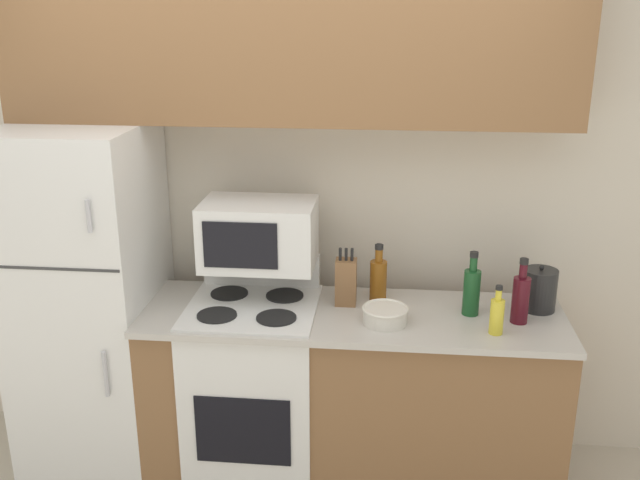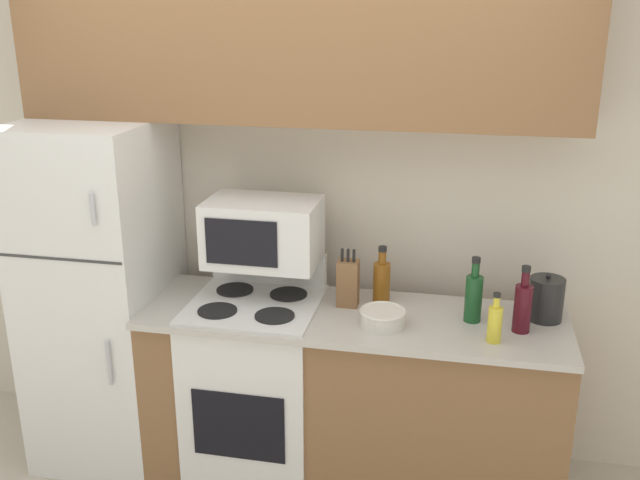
# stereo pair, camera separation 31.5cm
# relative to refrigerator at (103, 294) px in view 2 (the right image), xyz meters

# --- Properties ---
(wall_back) EXTENTS (8.00, 0.05, 2.55)m
(wall_back) POSITION_rel_refrigerator_xyz_m (0.97, 0.38, 0.40)
(wall_back) COLOR beige
(wall_back) RESTS_ON ground_plane
(lower_cabinets) EXTENTS (1.94, 0.62, 0.92)m
(lower_cabinets) POSITION_rel_refrigerator_xyz_m (1.29, -0.06, -0.41)
(lower_cabinets) COLOR brown
(lower_cabinets) RESTS_ON ground_plane
(refrigerator) EXTENTS (0.63, 0.72, 1.75)m
(refrigerator) POSITION_rel_refrigerator_xyz_m (0.00, 0.00, 0.00)
(refrigerator) COLOR white
(refrigerator) RESTS_ON ground_plane
(upper_cabinets) EXTENTS (2.57, 0.35, 0.70)m
(upper_cabinets) POSITION_rel_refrigerator_xyz_m (0.97, 0.18, 1.22)
(upper_cabinets) COLOR brown
(upper_cabinets) RESTS_ON refrigerator
(stove) EXTENTS (0.60, 0.60, 1.09)m
(stove) POSITION_rel_refrigerator_xyz_m (0.82, -0.07, -0.39)
(stove) COLOR white
(stove) RESTS_ON ground_plane
(microwave) EXTENTS (0.52, 0.35, 0.30)m
(microwave) POSITION_rel_refrigerator_xyz_m (0.84, 0.04, 0.37)
(microwave) COLOR white
(microwave) RESTS_ON stove
(knife_block) EXTENTS (0.10, 0.09, 0.28)m
(knife_block) POSITION_rel_refrigerator_xyz_m (1.25, 0.02, 0.16)
(knife_block) COLOR brown
(knife_block) RESTS_ON lower_cabinets
(bowl) EXTENTS (0.21, 0.21, 0.08)m
(bowl) POSITION_rel_refrigerator_xyz_m (1.43, -0.17, 0.09)
(bowl) COLOR silver
(bowl) RESTS_ON lower_cabinets
(bottle_wine_green) EXTENTS (0.08, 0.08, 0.30)m
(bottle_wine_green) POSITION_rel_refrigerator_xyz_m (1.82, -0.03, 0.16)
(bottle_wine_green) COLOR #194C23
(bottle_wine_green) RESTS_ON lower_cabinets
(bottle_whiskey) EXTENTS (0.08, 0.08, 0.28)m
(bottle_whiskey) POSITION_rel_refrigerator_xyz_m (1.40, 0.08, 0.16)
(bottle_whiskey) COLOR brown
(bottle_whiskey) RESTS_ON lower_cabinets
(bottle_wine_red) EXTENTS (0.08, 0.08, 0.30)m
(bottle_wine_red) POSITION_rel_refrigerator_xyz_m (2.03, -0.10, 0.16)
(bottle_wine_red) COLOR #470F19
(bottle_wine_red) RESTS_ON lower_cabinets
(bottle_cooking_spray) EXTENTS (0.06, 0.06, 0.22)m
(bottle_cooking_spray) POSITION_rel_refrigerator_xyz_m (1.91, -0.23, 0.13)
(bottle_cooking_spray) COLOR gold
(bottle_cooking_spray) RESTS_ON lower_cabinets
(kettle) EXTENTS (0.15, 0.15, 0.22)m
(kettle) POSITION_rel_refrigerator_xyz_m (2.14, 0.05, 0.14)
(kettle) COLOR black
(kettle) RESTS_ON lower_cabinets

